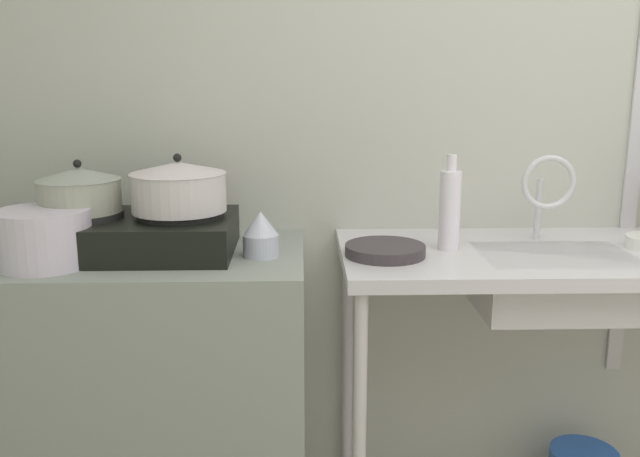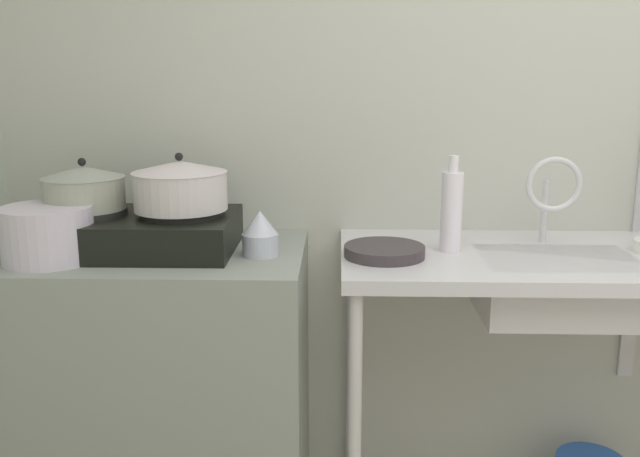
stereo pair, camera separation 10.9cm
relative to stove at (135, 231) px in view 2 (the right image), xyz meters
The scene contains 12 objects.
wall_back 1.55m from the stove, 13.14° to the left, with size 4.77×0.10×2.65m, color #B9BAAD.
counter_concrete 0.52m from the stove, ahead, with size 0.92×0.58×0.91m, color gray.
counter_sink 1.34m from the stove, ahead, with size 1.44×0.58×0.91m.
stove is the anchor object (origin of this frame).
pot_on_left_burner 0.19m from the stove, behind, with size 0.24×0.24×0.15m.
pot_on_right_burner 0.20m from the stove, ahead, with size 0.28×0.28×0.17m.
pot_beside_stove 0.24m from the stove, 149.77° to the right, with size 0.26×0.26×0.16m.
percolator 0.38m from the stove, ahead, with size 0.11×0.11×0.13m.
sink_basin 1.25m from the stove, ahead, with size 0.44×0.30×0.17m, color silver.
faucet 1.25m from the stove, ahead, with size 0.17×0.09×0.28m.
frying_pan 0.74m from the stove, ahead, with size 0.23×0.23×0.03m, color #383034.
bottle_by_sink 0.94m from the stove, ahead, with size 0.06×0.06×0.28m.
Camera 2 is at (-0.86, -0.64, 1.44)m, focal length 38.38 mm.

